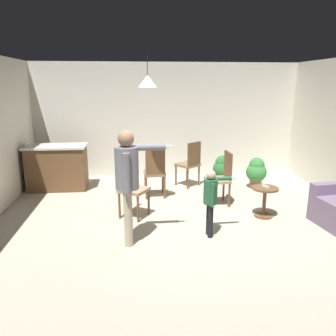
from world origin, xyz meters
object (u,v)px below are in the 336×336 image
at_px(side_table_by_couch, 265,198).
at_px(spare_remote_on_table, 266,187).
at_px(potted_plant_corner, 222,168).
at_px(dining_chair_spare, 155,171).
at_px(person_child, 211,196).
at_px(dining_chair_by_counter, 190,162).
at_px(kitchen_counter, 57,167).
at_px(dining_chair_near_wall, 130,185).
at_px(potted_plant_by_wall, 256,171).
at_px(dining_chair_centre_back, 222,176).
at_px(person_adult, 128,175).

distance_m(side_table_by_couch, spare_remote_on_table, 0.21).
bearing_deg(potted_plant_corner, dining_chair_spare, -152.70).
distance_m(person_child, dining_chair_by_counter, 2.50).
relative_size(kitchen_counter, spare_remote_on_table, 9.69).
height_order(side_table_by_couch, dining_chair_spare, dining_chair_spare).
bearing_deg(dining_chair_by_counter, spare_remote_on_table, -99.86).
bearing_deg(dining_chair_near_wall, potted_plant_corner, 161.75).
distance_m(side_table_by_couch, potted_plant_corner, 2.00).
height_order(potted_plant_corner, potted_plant_by_wall, potted_plant_by_wall).
xyz_separation_m(person_child, dining_chair_centre_back, (0.50, 1.32, -0.09)).
distance_m(dining_chair_near_wall, potted_plant_by_wall, 3.01).
height_order(kitchen_counter, dining_chair_spare, dining_chair_spare).
distance_m(side_table_by_couch, person_adult, 2.48).
relative_size(dining_chair_centre_back, dining_chair_spare, 1.00).
bearing_deg(side_table_by_couch, dining_chair_spare, 146.55).
bearing_deg(dining_chair_by_counter, side_table_by_couch, -99.75).
height_order(side_table_by_couch, person_adult, person_adult).
xyz_separation_m(person_adult, dining_chair_centre_back, (1.69, 1.43, -0.46)).
relative_size(person_adult, person_child, 1.59).
distance_m(dining_chair_by_counter, spare_remote_on_table, 2.10).
bearing_deg(spare_remote_on_table, dining_chair_spare, 146.39).
bearing_deg(dining_chair_near_wall, dining_chair_by_counter, 172.62).
distance_m(side_table_by_couch, dining_chair_spare, 2.15).
relative_size(person_adult, potted_plant_corner, 2.51).
relative_size(kitchen_counter, dining_chair_near_wall, 1.26).
relative_size(person_child, potted_plant_corner, 1.57).
relative_size(kitchen_counter, potted_plant_by_wall, 1.87).
distance_m(person_child, potted_plant_by_wall, 2.70).
relative_size(kitchen_counter, dining_chair_spare, 1.26).
bearing_deg(dining_chair_near_wall, spare_remote_on_table, 114.81).
bearing_deg(dining_chair_spare, dining_chair_near_wall, -118.70).
bearing_deg(person_adult, potted_plant_corner, 143.12).
distance_m(person_adult, potted_plant_by_wall, 3.62).
xyz_separation_m(dining_chair_spare, potted_plant_by_wall, (2.22, 0.40, -0.17)).
height_order(kitchen_counter, dining_chair_centre_back, dining_chair_centre_back).
relative_size(person_adult, potted_plant_by_wall, 2.40).
relative_size(dining_chair_by_counter, potted_plant_by_wall, 1.48).
distance_m(kitchen_counter, dining_chair_near_wall, 2.30).
bearing_deg(dining_chair_centre_back, side_table_by_couch, -141.30).
bearing_deg(person_adult, kitchen_counter, -150.01).
xyz_separation_m(person_child, dining_chair_by_counter, (0.10, 2.49, -0.09)).
distance_m(person_adult, dining_chair_near_wall, 1.11).
height_order(dining_chair_by_counter, potted_plant_by_wall, dining_chair_by_counter).
bearing_deg(kitchen_counter, potted_plant_corner, 0.86).
xyz_separation_m(kitchen_counter, dining_chair_centre_back, (3.25, -1.26, 0.07)).
bearing_deg(potted_plant_corner, dining_chair_near_wall, -139.66).
bearing_deg(dining_chair_near_wall, person_adult, 31.32).
bearing_deg(person_adult, person_child, 95.31).
bearing_deg(dining_chair_centre_back, dining_chair_near_wall, 102.12).
relative_size(dining_chair_centre_back, spare_remote_on_table, 7.69).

